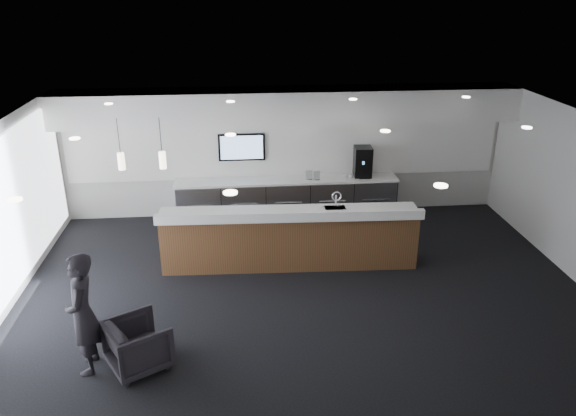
{
  "coord_description": "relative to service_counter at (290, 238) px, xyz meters",
  "views": [
    {
      "loc": [
        -1.11,
        -8.34,
        5.16
      ],
      "look_at": [
        -0.2,
        1.3,
        1.2
      ],
      "focal_mm": 35.0,
      "sensor_mm": 36.0,
      "label": 1
    }
  ],
  "objects": [
    {
      "name": "pendant_right",
      "position": [
        -2.93,
        -0.52,
        1.67
      ],
      "size": [
        0.12,
        0.12,
        0.3
      ],
      "primitive_type": "cylinder",
      "color": "#FDE8C6",
      "rests_on": "ceiling"
    },
    {
      "name": "ground",
      "position": [
        0.17,
        -1.32,
        -0.58
      ],
      "size": [
        10.0,
        10.0,
        0.0
      ],
      "primitive_type": "plane",
      "color": "black",
      "rests_on": "ground"
    },
    {
      "name": "soffit_bulkhead",
      "position": [
        0.17,
        2.23,
        2.07
      ],
      "size": [
        10.0,
        0.9,
        0.7
      ],
      "primitive_type": "cube",
      "color": "white",
      "rests_on": "back_wall"
    },
    {
      "name": "armchair",
      "position": [
        -2.43,
        -2.88,
        -0.21
      ],
      "size": [
        1.09,
        1.09,
        0.74
      ],
      "primitive_type": "imported",
      "rotation": [
        0.0,
        0.0,
        2.09
      ],
      "color": "black",
      "rests_on": "ground"
    },
    {
      "name": "lounge_guest",
      "position": [
        -3.13,
        -2.85,
        0.32
      ],
      "size": [
        0.49,
        0.69,
        1.79
      ],
      "primitive_type": "imported",
      "rotation": [
        0.0,
        0.0,
        -1.48
      ],
      "color": "black",
      "rests_on": "ground"
    },
    {
      "name": "service_counter",
      "position": [
        0.0,
        0.0,
        0.0
      ],
      "size": [
        4.93,
        1.01,
        1.49
      ],
      "rotation": [
        0.0,
        0.0,
        -0.04
      ],
      "color": "#52361B",
      "rests_on": "ground"
    },
    {
      "name": "ceiling",
      "position": [
        0.17,
        -1.32,
        2.42
      ],
      "size": [
        10.0,
        8.0,
        0.02
      ],
      "primitive_type": "cube",
      "color": "black",
      "rests_on": "back_wall"
    },
    {
      "name": "info_sign_left",
      "position": [
        0.66,
        2.24,
        0.48
      ],
      "size": [
        0.16,
        0.06,
        0.22
      ],
      "primitive_type": "cube",
      "rotation": [
        0.0,
        0.0,
        0.25
      ],
      "color": "silver",
      "rests_on": "back_credenza"
    },
    {
      "name": "wall_tv",
      "position": [
        -0.83,
        2.59,
        1.07
      ],
      "size": [
        1.05,
        0.08,
        0.62
      ],
      "color": "black",
      "rests_on": "back_wall"
    },
    {
      "name": "alcove_panel",
      "position": [
        0.17,
        2.65,
        1.02
      ],
      "size": [
        9.8,
        0.06,
        1.4
      ],
      "primitive_type": "cube",
      "color": "white",
      "rests_on": "back_wall"
    },
    {
      "name": "coffee_machine",
      "position": [
        1.91,
        2.39,
        0.71
      ],
      "size": [
        0.42,
        0.53,
        0.68
      ],
      "rotation": [
        0.0,
        0.0,
        -0.07
      ],
      "color": "black",
      "rests_on": "back_credenza"
    },
    {
      "name": "back_wall",
      "position": [
        0.17,
        2.68,
        0.92
      ],
      "size": [
        10.0,
        0.02,
        3.0
      ],
      "primitive_type": "cube",
      "color": "silver",
      "rests_on": "ground"
    },
    {
      "name": "cup_1",
      "position": [
        1.9,
        2.26,
        0.42
      ],
      "size": [
        0.14,
        0.14,
        0.09
      ],
      "primitive_type": "imported",
      "rotation": [
        0.0,
        0.0,
        0.65
      ],
      "color": "white",
      "rests_on": "back_credenza"
    },
    {
      "name": "ceiling_can_lights",
      "position": [
        0.17,
        -1.32,
        2.39
      ],
      "size": [
        7.0,
        5.0,
        0.02
      ],
      "primitive_type": null,
      "color": "silver",
      "rests_on": "ceiling"
    },
    {
      "name": "cup_0",
      "position": [
        2.04,
        2.26,
        0.42
      ],
      "size": [
        0.1,
        0.1,
        0.09
      ],
      "primitive_type": "imported",
      "color": "white",
      "rests_on": "back_credenza"
    },
    {
      "name": "back_credenza",
      "position": [
        0.17,
        2.32,
        -0.1
      ],
      "size": [
        5.06,
        0.66,
        0.95
      ],
      "color": "gray",
      "rests_on": "ground"
    },
    {
      "name": "pendant_left",
      "position": [
        -2.23,
        -0.52,
        1.67
      ],
      "size": [
        0.12,
        0.12,
        0.3
      ],
      "primitive_type": "cylinder",
      "color": "#FDE8C6",
      "rests_on": "ceiling"
    },
    {
      "name": "cup_3",
      "position": [
        1.62,
        2.26,
        0.42
      ],
      "size": [
        0.13,
        0.13,
        0.09
      ],
      "primitive_type": "imported",
      "rotation": [
        0.0,
        0.0,
        1.94
      ],
      "color": "white",
      "rests_on": "back_credenza"
    },
    {
      "name": "cup_4",
      "position": [
        1.48,
        2.26,
        0.42
      ],
      "size": [
        0.14,
        0.14,
        0.09
      ],
      "primitive_type": "imported",
      "rotation": [
        0.0,
        0.0,
        2.58
      ],
      "color": "white",
      "rests_on": "back_credenza"
    },
    {
      "name": "info_sign_right",
      "position": [
        0.83,
        2.2,
        0.48
      ],
      "size": [
        0.16,
        0.06,
        0.21
      ],
      "primitive_type": "cube",
      "rotation": [
        0.0,
        0.0,
        0.29
      ],
      "color": "silver",
      "rests_on": "back_credenza"
    },
    {
      "name": "cup_2",
      "position": [
        1.76,
        2.26,
        0.42
      ],
      "size": [
        0.12,
        0.12,
        0.09
      ],
      "primitive_type": "imported",
      "rotation": [
        0.0,
        0.0,
        1.29
      ],
      "color": "white",
      "rests_on": "back_credenza"
    }
  ]
}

